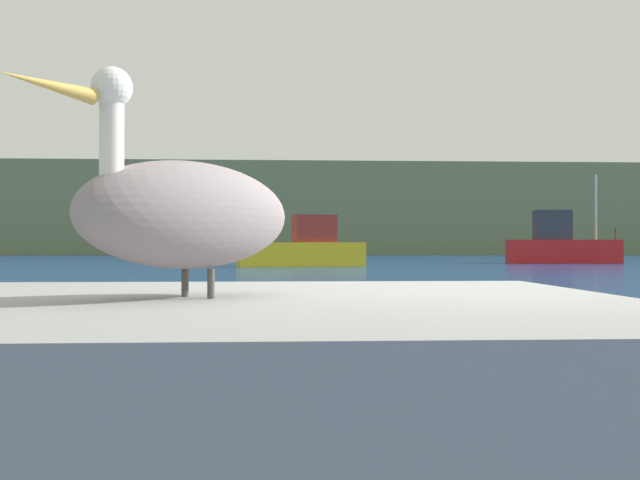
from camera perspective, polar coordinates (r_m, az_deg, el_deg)
ground_plane at (r=4.30m, az=10.31°, el=-14.74°), size 260.00×260.00×0.00m
hillside_backdrop at (r=83.26m, az=-2.73°, el=2.18°), size 140.00×10.77×9.40m
pier_dock at (r=3.30m, az=-9.54°, el=-11.60°), size 3.65×2.87×0.85m
pelican at (r=3.23m, az=-9.72°, el=2.04°), size 1.11×1.15×0.88m
fishing_boat_yellow at (r=38.17m, az=-1.18°, el=-0.60°), size 6.26×2.69×3.68m
fishing_boat_red at (r=46.57m, az=17.02°, el=-0.39°), size 6.27×2.48×5.02m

